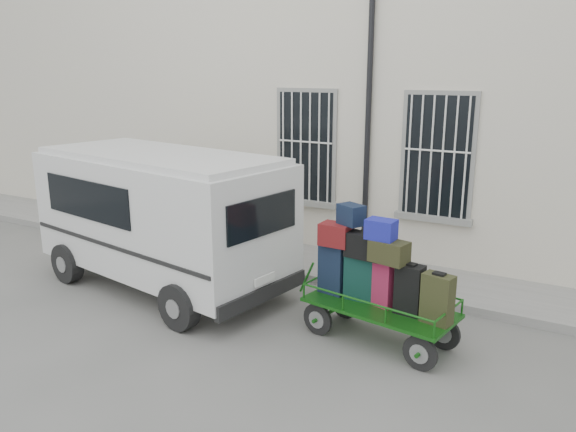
# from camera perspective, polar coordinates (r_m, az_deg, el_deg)

# --- Properties ---
(ground) EXTENTS (80.00, 80.00, 0.00)m
(ground) POSITION_cam_1_polar(r_m,az_deg,el_deg) (9.52, -4.44, -8.82)
(ground) COLOR #60605C
(ground) RESTS_ON ground
(building) EXTENTS (24.00, 5.15, 6.00)m
(building) POSITION_cam_1_polar(r_m,az_deg,el_deg) (13.67, 8.39, 11.19)
(building) COLOR beige
(building) RESTS_ON ground
(sidewalk) EXTENTS (24.00, 1.70, 0.15)m
(sidewalk) POSITION_cam_1_polar(r_m,az_deg,el_deg) (11.26, 1.76, -4.60)
(sidewalk) COLOR gray
(sidewalk) RESTS_ON ground
(luggage_cart) EXTENTS (2.54, 1.30, 1.93)m
(luggage_cart) POSITION_cam_1_polar(r_m,az_deg,el_deg) (8.03, 8.91, -6.35)
(luggage_cart) COLOR black
(luggage_cart) RESTS_ON ground
(van) EXTENTS (5.08, 2.81, 2.43)m
(van) POSITION_cam_1_polar(r_m,az_deg,el_deg) (10.04, -12.78, 0.46)
(van) COLOR silver
(van) RESTS_ON ground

